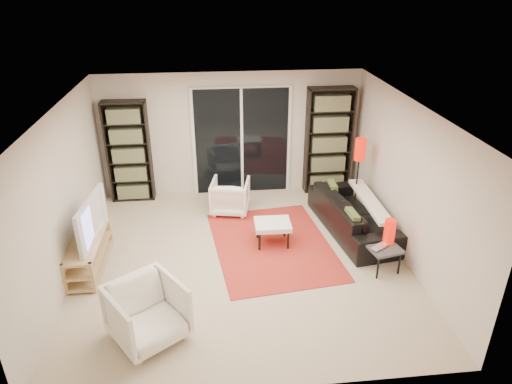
% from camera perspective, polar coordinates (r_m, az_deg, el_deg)
% --- Properties ---
extents(floor, '(5.00, 5.00, 0.00)m').
position_cam_1_polar(floor, '(7.21, -1.74, -8.31)').
color(floor, '#C7B598').
rests_on(floor, ground).
extents(wall_back, '(5.00, 0.02, 2.40)m').
position_cam_1_polar(wall_back, '(8.93, -3.12, 7.23)').
color(wall_back, beige).
rests_on(wall_back, ground).
extents(wall_front, '(5.00, 0.02, 2.40)m').
position_cam_1_polar(wall_front, '(4.49, 0.63, -13.47)').
color(wall_front, beige).
rests_on(wall_front, ground).
extents(wall_left, '(0.02, 5.00, 2.40)m').
position_cam_1_polar(wall_left, '(6.92, -23.00, -0.64)').
color(wall_left, beige).
rests_on(wall_left, ground).
extents(wall_right, '(0.02, 5.00, 2.40)m').
position_cam_1_polar(wall_right, '(7.21, 18.34, 1.22)').
color(wall_right, beige).
rests_on(wall_right, ground).
extents(ceiling, '(5.00, 5.00, 0.02)m').
position_cam_1_polar(ceiling, '(6.19, -2.04, 10.41)').
color(ceiling, white).
rests_on(ceiling, wall_back).
extents(sliding_door, '(1.92, 0.08, 2.16)m').
position_cam_1_polar(sliding_door, '(8.95, -1.80, 6.29)').
color(sliding_door, white).
rests_on(sliding_door, ground).
extents(bookshelf_left, '(0.80, 0.30, 1.95)m').
position_cam_1_polar(bookshelf_left, '(8.97, -15.61, 4.85)').
color(bookshelf_left, black).
rests_on(bookshelf_left, ground).
extents(bookshelf_right, '(0.90, 0.30, 2.10)m').
position_cam_1_polar(bookshelf_right, '(9.11, 9.06, 6.32)').
color(bookshelf_right, black).
rests_on(bookshelf_right, ground).
extents(tv_stand, '(0.44, 1.37, 0.50)m').
position_cam_1_polar(tv_stand, '(7.32, -20.18, -7.08)').
color(tv_stand, tan).
rests_on(tv_stand, floor).
extents(tv, '(0.27, 1.14, 0.65)m').
position_cam_1_polar(tv, '(7.04, -20.71, -3.22)').
color(tv, black).
rests_on(tv, tv_stand).
extents(rug, '(2.11, 2.67, 0.01)m').
position_cam_1_polar(rug, '(7.53, 2.05, -6.63)').
color(rug, '#B82E23').
rests_on(rug, floor).
extents(sofa, '(1.13, 2.22, 0.62)m').
position_cam_1_polar(sofa, '(7.96, 12.00, -2.76)').
color(sofa, black).
rests_on(sofa, floor).
extents(armchair_back, '(0.79, 0.81, 0.63)m').
position_cam_1_polar(armchair_back, '(8.42, -3.24, -0.51)').
color(armchair_back, white).
rests_on(armchair_back, floor).
extents(armchair_front, '(1.13, 1.13, 0.75)m').
position_cam_1_polar(armchair_front, '(5.78, -13.44, -14.45)').
color(armchair_front, white).
rests_on(armchair_front, floor).
extents(ottoman, '(0.58, 0.48, 0.40)m').
position_cam_1_polar(ottoman, '(7.40, 2.09, -4.18)').
color(ottoman, white).
rests_on(ottoman, floor).
extents(side_table, '(0.54, 0.54, 0.40)m').
position_cam_1_polar(side_table, '(7.03, 15.63, -6.91)').
color(side_table, '#404045').
rests_on(side_table, floor).
extents(laptop, '(0.37, 0.33, 0.02)m').
position_cam_1_polar(laptop, '(6.94, 15.49, -6.78)').
color(laptop, silver).
rests_on(laptop, side_table).
extents(table_lamp, '(0.17, 0.17, 0.38)m').
position_cam_1_polar(table_lamp, '(7.03, 16.35, -4.75)').
color(table_lamp, '#BE1205').
rests_on(table_lamp, side_table).
extents(floor_lamp, '(0.22, 0.22, 1.45)m').
position_cam_1_polar(floor_lamp, '(8.23, 12.79, 4.30)').
color(floor_lamp, black).
rests_on(floor_lamp, floor).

